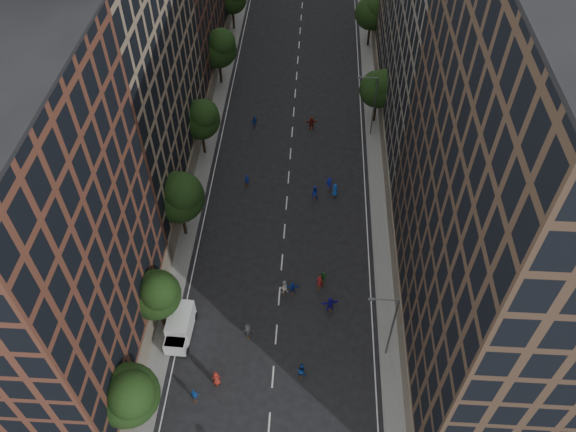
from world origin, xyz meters
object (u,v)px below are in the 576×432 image
object	(u,v)px
streetlamp_far	(373,103)
skater_2	(301,370)
streetlamp_near	(390,325)
cargo_van	(180,327)

from	to	relation	value
streetlamp_far	skater_2	xyz separation A→B (m)	(-7.77, -35.65, -4.27)
streetlamp_near	skater_2	xyz separation A→B (m)	(-7.77, -2.65, -4.27)
streetlamp_far	cargo_van	xyz separation A→B (m)	(-19.66, -31.99, -3.79)
streetlamp_far	streetlamp_near	bearing A→B (deg)	-90.00
streetlamp_far	cargo_van	world-z (taller)	streetlamp_far
cargo_van	streetlamp_near	bearing A→B (deg)	-0.99
streetlamp_far	skater_2	size ratio (longest dim) A/B	5.07
streetlamp_near	cargo_van	xyz separation A→B (m)	(-19.66, 1.01, -3.79)
streetlamp_far	skater_2	world-z (taller)	streetlamp_far
streetlamp_far	skater_2	bearing A→B (deg)	-102.29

